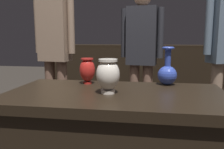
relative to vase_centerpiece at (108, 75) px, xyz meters
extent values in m
cube|color=black|center=(0.04, 0.03, -0.13)|extent=(1.20, 0.64, 0.05)
cube|color=black|center=(0.04, 2.23, -0.43)|extent=(2.60, 0.40, 0.95)
cube|color=black|center=(0.04, 2.23, 0.07)|extent=(2.60, 0.40, 0.04)
cylinder|color=silver|center=(0.00, 0.00, -0.09)|extent=(0.07, 0.07, 0.02)
ellipsoid|color=silver|center=(0.00, 0.00, 0.00)|extent=(0.13, 0.13, 0.16)
cylinder|color=silver|center=(0.00, 0.00, 0.08)|extent=(0.10, 0.10, 0.01)
cylinder|color=red|center=(-0.18, 0.24, -0.09)|extent=(0.06, 0.06, 0.01)
ellipsoid|color=red|center=(-0.18, 0.24, -0.01)|extent=(0.10, 0.10, 0.15)
cylinder|color=red|center=(-0.18, 0.24, 0.06)|extent=(0.08, 0.08, 0.01)
sphere|color=#2D429E|center=(0.33, 0.28, -0.04)|extent=(0.12, 0.12, 0.12)
cylinder|color=#2D429E|center=(0.33, 0.28, 0.07)|extent=(0.04, 0.04, 0.12)
torus|color=#2D429E|center=(0.33, 0.28, 0.13)|extent=(0.07, 0.07, 0.01)
cylinder|color=red|center=(1.08, 2.21, 0.09)|extent=(0.04, 0.04, 0.01)
ellipsoid|color=red|center=(1.08, 2.21, 0.16)|extent=(0.08, 0.08, 0.11)
cylinder|color=red|center=(1.08, 2.21, 0.21)|extent=(0.06, 0.06, 0.01)
cylinder|color=#7A388E|center=(0.04, 2.21, 0.10)|extent=(0.07, 0.07, 0.02)
ellipsoid|color=#7A388E|center=(0.04, 2.21, 0.20)|extent=(0.11, 0.11, 0.18)
cylinder|color=#7A388E|center=(0.04, 2.21, 0.28)|extent=(0.09, 0.09, 0.01)
cylinder|color=brown|center=(-0.71, 1.17, -0.48)|extent=(0.11, 0.11, 0.85)
cylinder|color=brown|center=(-0.85, 1.19, -0.48)|extent=(0.11, 0.11, 0.85)
cube|color=#846B56|center=(-0.78, 1.18, 0.28)|extent=(0.34, 0.23, 0.67)
cylinder|color=#846B56|center=(-0.58, 1.15, 0.31)|extent=(0.07, 0.07, 0.57)
cylinder|color=#846B56|center=(-0.98, 1.21, 0.31)|extent=(0.07, 0.07, 0.57)
cylinder|color=brown|center=(0.21, 1.39, -0.50)|extent=(0.11, 0.11, 0.80)
cylinder|color=brown|center=(0.06, 1.41, -0.50)|extent=(0.11, 0.11, 0.80)
cube|color=#232328|center=(0.14, 1.40, 0.21)|extent=(0.34, 0.23, 0.63)
cylinder|color=#232328|center=(0.33, 1.37, 0.24)|extent=(0.07, 0.07, 0.54)
cylinder|color=#232328|center=(-0.06, 1.43, 0.24)|extent=(0.07, 0.07, 0.54)
cylinder|color=#846B56|center=(0.88, 1.18, -0.48)|extent=(0.11, 0.11, 0.85)
cylinder|color=slate|center=(0.77, 1.14, 0.32)|extent=(0.07, 0.07, 0.57)
camera|label=1|loc=(0.21, -1.20, 0.19)|focal=37.24mm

